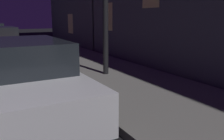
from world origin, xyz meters
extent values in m
cube|color=silver|center=(2.85, 4.83, 0.57)|extent=(1.73, 4.24, 0.64)
cube|color=#1E2328|center=(2.85, 4.90, 1.15)|extent=(1.51, 2.17, 0.56)
cylinder|color=black|center=(3.71, 6.15, 0.33)|extent=(0.22, 0.66, 0.66)
cylinder|color=black|center=(3.72, 3.53, 0.33)|extent=(0.22, 0.66, 0.66)
cylinder|color=black|center=(3.69, 13.17, 0.33)|extent=(0.24, 0.66, 0.66)
cylinder|color=black|center=(3.75, 10.51, 0.33)|extent=(0.24, 0.66, 0.66)
cylinder|color=black|center=(3.88, 19.46, 0.33)|extent=(0.26, 0.67, 0.66)
cylinder|color=black|center=(3.73, 16.85, 0.33)|extent=(0.26, 0.67, 0.66)
cylinder|color=black|center=(3.78, 22.62, 0.33)|extent=(0.22, 0.66, 0.66)
cube|color=#F2D17F|center=(7.32, 9.85, 1.86)|extent=(0.06, 0.90, 1.20)
cube|color=#F2D17F|center=(7.32, 14.91, 1.43)|extent=(0.06, 0.90, 1.20)
camera|label=1|loc=(2.22, 0.19, 1.85)|focal=38.19mm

